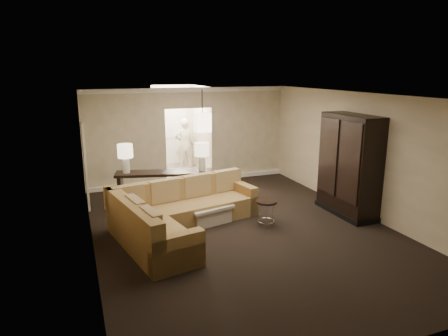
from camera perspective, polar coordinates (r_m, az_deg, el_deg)
name	(u,v)px	position (r m, az deg, el deg)	size (l,w,h in m)	color
ground	(243,230)	(8.54, 2.70, -8.84)	(8.00, 8.00, 0.00)	black
wall_back	(189,136)	(11.80, -5.01, 4.60)	(6.00, 0.04, 2.80)	beige
wall_front	(386,244)	(4.90, 22.19, -10.04)	(6.00, 0.04, 2.80)	beige
wall_left	(88,180)	(7.46, -18.83, -1.62)	(0.04, 8.00, 2.80)	beige
wall_right	(364,155)	(9.68, 19.32, 1.80)	(0.04, 8.00, 2.80)	beige
ceiling	(244,96)	(7.89, 2.93, 10.26)	(6.00, 8.00, 0.02)	silver
crown_molding	(189,90)	(11.62, -5.08, 11.05)	(6.00, 0.10, 0.12)	white
baseboard	(191,180)	(12.05, -4.81, -1.73)	(6.00, 0.10, 0.12)	white
side_door	(85,165)	(10.26, -19.20, 0.46)	(0.05, 0.90, 2.10)	silver
foyer	(178,133)	(13.10, -6.62, 5.05)	(1.44, 2.02, 2.80)	white
sectional_sofa	(177,214)	(8.37, -6.70, -6.56)	(3.38, 3.07, 0.97)	brown
coffee_table	(204,211)	(9.00, -2.86, -6.22)	(1.20, 1.20, 0.42)	beige
console_table	(165,186)	(9.82, -8.40, -2.58)	(2.40, 1.09, 0.90)	black
armoire	(349,167)	(9.60, 17.47, 0.10)	(0.69, 1.62, 2.33)	black
drink_table	(266,208)	(8.68, 6.06, -5.68)	(0.45, 0.45, 0.56)	black
table_lamp_left	(125,154)	(9.69, -13.92, 1.98)	(0.36, 0.36, 0.69)	silver
table_lamp_right	(202,152)	(9.63, -3.19, 2.29)	(0.36, 0.36, 0.69)	silver
pendant_light	(202,122)	(10.49, -3.10, 6.52)	(0.38, 0.38, 1.09)	black
person	(185,142)	(13.32, -5.64, 3.76)	(0.70, 0.47, 1.93)	beige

